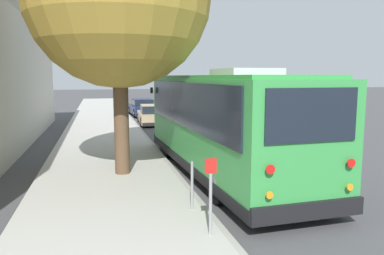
{
  "coord_description": "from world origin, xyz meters",
  "views": [
    {
      "loc": [
        -10.95,
        4.31,
        3.06
      ],
      "look_at": [
        1.5,
        1.18,
        1.3
      ],
      "focal_mm": 35.0,
      "sensor_mm": 36.0,
      "label": 1
    }
  ],
  "objects": [
    {
      "name": "parked_sedan_tan",
      "position": [
        12.85,
        0.91,
        0.58
      ],
      "size": [
        4.3,
        1.93,
        1.26
      ],
      "rotation": [
        0.0,
        0.0,
        -0.04
      ],
      "color": "tan",
      "rests_on": "ground"
    },
    {
      "name": "sign_post_far",
      "position": [
        -3.23,
        2.37,
        0.69
      ],
      "size": [
        0.06,
        0.06,
        1.07
      ],
      "color": "gray",
      "rests_on": "sidewalk_slab"
    },
    {
      "name": "shuttle_bus",
      "position": [
        0.05,
        0.58,
        1.74
      ],
      "size": [
        9.72,
        3.09,
        3.26
      ],
      "rotation": [
        0.0,
        0.0,
        0.04
      ],
      "color": "green",
      "rests_on": "ground"
    },
    {
      "name": "curb_strip",
      "position": [
        0.0,
        2.07,
        0.07
      ],
      "size": [
        80.0,
        0.14,
        0.15
      ],
      "primitive_type": "cube",
      "color": "#9D9A94",
      "rests_on": "ground"
    },
    {
      "name": "sign_post_near",
      "position": [
        -4.61,
        2.37,
        0.89
      ],
      "size": [
        0.06,
        0.22,
        1.44
      ],
      "color": "gray",
      "rests_on": "sidewalk_slab"
    },
    {
      "name": "parked_sedan_navy",
      "position": [
        18.14,
        0.99,
        0.61
      ],
      "size": [
        4.19,
        1.88,
        1.32
      ],
      "rotation": [
        0.0,
        0.0,
        0.05
      ],
      "color": "#19234C",
      "rests_on": "ground"
    },
    {
      "name": "ground_plane",
      "position": [
        0.0,
        0.0,
        0.0
      ],
      "size": [
        160.0,
        160.0,
        0.0
      ],
      "primitive_type": "plane",
      "color": "#474749"
    },
    {
      "name": "lane_stripe_mid",
      "position": [
        -0.75,
        -2.52,
        0.0
      ],
      "size": [
        2.4,
        0.14,
        0.01
      ],
      "primitive_type": "cube",
      "color": "silver",
      "rests_on": "ground"
    },
    {
      "name": "lane_stripe_ahead",
      "position": [
        5.25,
        -2.52,
        0.0
      ],
      "size": [
        2.4,
        0.14,
        0.01
      ],
      "primitive_type": "cube",
      "color": "silver",
      "rests_on": "ground"
    },
    {
      "name": "sidewalk_slab",
      "position": [
        0.0,
        4.14,
        0.07
      ],
      "size": [
        80.0,
        4.01,
        0.15
      ],
      "primitive_type": "cube",
      "color": "#B2AFA8",
      "rests_on": "ground"
    }
  ]
}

